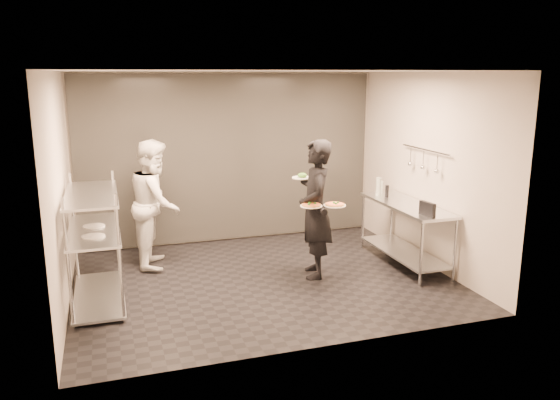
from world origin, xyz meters
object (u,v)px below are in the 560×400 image
object	(u,v)px
prep_counter	(405,223)
bottle_dark	(387,191)
waiter	(315,209)
bottle_green	(378,186)
pass_rack	(95,241)
chef	(156,203)
pizza_plate_near	(311,205)
pos_monitor	(427,209)
pizza_plate_far	(335,205)
salad_plate	(302,176)
bottle_clear	(382,187)

from	to	relation	value
prep_counter	bottle_dark	xyz separation A→B (m)	(-0.08, 0.45, 0.39)
waiter	bottle_green	xyz separation A→B (m)	(1.31, 0.66, 0.11)
pass_rack	prep_counter	size ratio (longest dim) A/B	0.89
waiter	bottle_dark	size ratio (longest dim) A/B	10.06
chef	pizza_plate_near	size ratio (longest dim) A/B	6.25
waiter	pos_monitor	bearing A→B (deg)	76.98
pos_monitor	bottle_dark	distance (m)	1.17
pizza_plate_near	pizza_plate_far	bearing A→B (deg)	-9.16
salad_plate	bottle_green	bearing A→B (deg)	14.82
chef	bottle_clear	distance (m)	3.52
salad_plate	bottle_dark	size ratio (longest dim) A/B	1.52
salad_plate	bottle_clear	xyz separation A→B (m)	(1.55, 0.55, -0.35)
pass_rack	bottle_dark	size ratio (longest dim) A/B	8.43
pizza_plate_far	prep_counter	bearing A→B (deg)	12.82
pizza_plate_near	salad_plate	distance (m)	0.57
pass_rack	bottle_green	size ratio (longest dim) A/B	5.66
salad_plate	bottle_dark	distance (m)	1.51
pass_rack	pizza_plate_far	world-z (taller)	pass_rack
waiter	salad_plate	size ratio (longest dim) A/B	6.61
bottle_dark	bottle_clear	bearing A→B (deg)	74.84
pizza_plate_near	bottle_green	bearing A→B (deg)	30.58
pos_monitor	bottle_green	world-z (taller)	bottle_green
prep_counter	pizza_plate_near	world-z (taller)	pizza_plate_near
chef	bottle_dark	bearing A→B (deg)	-90.14
pass_rack	bottle_dark	bearing A→B (deg)	6.10
pass_rack	bottle_clear	bearing A→B (deg)	10.46
pizza_plate_near	pizza_plate_far	size ratio (longest dim) A/B	0.99
bottle_dark	pizza_plate_far	bearing A→B (deg)	-148.10
prep_counter	bottle_green	xyz separation A→B (m)	(-0.14, 0.62, 0.44)
pizza_plate_near	bottle_clear	size ratio (longest dim) A/B	1.57
pizza_plate_far	bottle_green	distance (m)	1.45
chef	bottle_dark	world-z (taller)	chef
pos_monitor	bottle_clear	world-z (taller)	pos_monitor
pos_monitor	prep_counter	bearing A→B (deg)	70.82
pizza_plate_near	bottle_clear	world-z (taller)	bottle_clear
bottle_dark	waiter	bearing A→B (deg)	-159.95
waiter	bottle_green	size ratio (longest dim) A/B	6.75
pass_rack	pos_monitor	bearing A→B (deg)	-9.67
salad_plate	chef	bearing A→B (deg)	156.41
waiter	bottle_dark	bearing A→B (deg)	123.95
waiter	pos_monitor	distance (m)	1.49
pizza_plate_far	bottle_clear	bearing A→B (deg)	40.30
chef	pizza_plate_far	size ratio (longest dim) A/B	6.19
pizza_plate_far	bottle_clear	distance (m)	1.68
pass_rack	salad_plate	bearing A→B (deg)	5.09
chef	bottle_green	xyz separation A→B (m)	(3.35, -0.48, 0.13)
waiter	salad_plate	world-z (taller)	waiter
prep_counter	pos_monitor	xyz separation A→B (m)	(-0.12, -0.72, 0.39)
pass_rack	bottle_clear	size ratio (longest dim) A/B	8.46
chef	prep_counter	bearing A→B (deg)	-96.87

